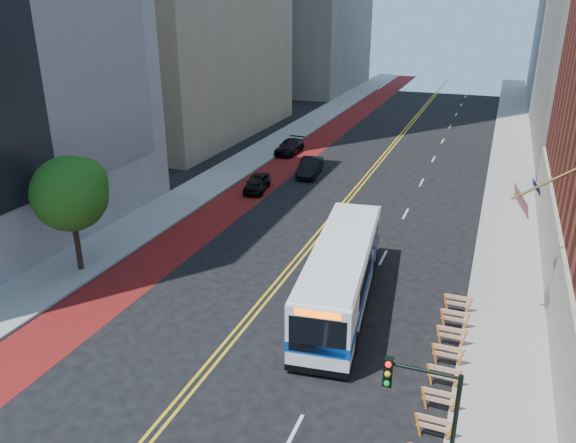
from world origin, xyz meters
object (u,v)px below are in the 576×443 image
(car_a, at_px, (257,183))
(car_c, at_px, (290,147))
(traffic_signal, at_px, (424,410))
(transit_bus, at_px, (341,273))
(street_tree, at_px, (71,191))
(car_b, at_px, (310,167))

(car_a, relative_size, car_c, 0.85)
(traffic_signal, height_order, car_a, traffic_signal)
(transit_bus, bearing_deg, car_a, 119.95)
(street_tree, distance_m, traffic_signal, 22.79)
(transit_bus, height_order, car_b, transit_bus)
(car_b, bearing_deg, street_tree, -112.29)
(traffic_signal, distance_m, transit_bus, 12.65)
(transit_bus, distance_m, car_a, 19.13)
(transit_bus, relative_size, car_a, 3.17)
(car_b, bearing_deg, car_c, 117.45)
(street_tree, distance_m, car_c, 29.40)
(traffic_signal, xyz_separation_m, transit_bus, (-5.55, 11.21, -1.92))
(street_tree, xyz_separation_m, car_b, (6.35, 22.58, -4.14))
(street_tree, relative_size, transit_bus, 0.52)
(transit_bus, xyz_separation_m, car_a, (-11.42, 15.30, -1.11))
(traffic_signal, height_order, car_b, traffic_signal)
(transit_bus, xyz_separation_m, car_c, (-13.10, 27.38, -1.11))
(transit_bus, relative_size, car_c, 2.69)
(transit_bus, height_order, car_c, transit_bus)
(street_tree, height_order, transit_bus, street_tree)
(car_c, bearing_deg, transit_bus, -64.07)
(traffic_signal, height_order, car_c, traffic_signal)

